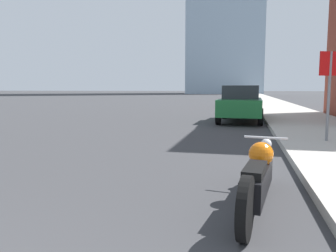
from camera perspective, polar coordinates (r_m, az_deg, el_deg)
The scene contains 8 objects.
sidewalk at distance 40.18m, azimuth 16.87°, elevation 4.24°, with size 3.38×240.00×0.15m.
motorcycle at distance 4.33m, azimuth 15.43°, elevation -8.39°, with size 0.69×2.60×0.79m.
parked_car_green at distance 15.07m, azimuth 12.56°, elevation 3.87°, with size 2.00×4.49×1.62m.
parked_car_red at distance 28.49m, azimuth 12.73°, elevation 5.08°, with size 2.13×4.65×1.68m.
parked_car_yellow at distance 40.78m, azimuth 12.59°, elevation 5.44°, with size 2.06×4.03×1.66m.
parked_car_silver at distance 51.82m, azimuth 13.15°, elevation 5.70°, with size 1.82×3.93×1.82m.
parked_car_white at distance 64.68m, azimuth 13.08°, elevation 5.75°, with size 1.84×4.53×1.53m.
stop_sign at distance 9.28m, azimuth 26.32°, elevation 7.11°, with size 0.57×0.26×2.27m.
Camera 1 is at (2.77, -0.07, 1.49)m, focal length 35.00 mm.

